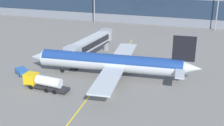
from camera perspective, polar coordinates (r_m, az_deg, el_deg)
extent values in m
plane|color=slate|center=(66.46, -1.02, -5.99)|extent=(700.00, 700.00, 0.00)
cube|color=yellow|center=(69.11, -3.26, -4.90)|extent=(0.45, 80.00, 0.01)
cube|color=slate|center=(134.90, 6.97, 10.77)|extent=(161.08, 18.22, 13.04)
cube|color=#1E2D42|center=(125.87, 6.29, 10.37)|extent=(156.25, 0.16, 7.30)
cylinder|color=#B2B7BC|center=(73.94, -0.28, -0.02)|extent=(35.19, 5.67, 3.94)
cylinder|color=navy|center=(73.81, -0.28, 0.24)|extent=(34.49, 5.48, 3.78)
cone|color=#B2B7BC|center=(80.15, -13.55, 1.07)|extent=(4.12, 3.93, 3.74)
cone|color=#B2B7BC|center=(72.14, 14.65, -0.95)|extent=(4.89, 3.58, 3.35)
cube|color=black|center=(70.56, 13.30, 2.60)|extent=(5.13, 0.61, 5.91)
cube|color=#B2B7BC|center=(68.34, 12.55, -1.83)|extent=(2.31, 6.39, 0.24)
cube|color=#B2B7BC|center=(75.69, 12.68, 0.43)|extent=(2.31, 6.39, 0.24)
cube|color=#B2B7BC|center=(65.36, -0.88, -3.23)|extent=(5.52, 14.94, 0.40)
cube|color=#B2B7BC|center=(82.33, 2.22, 1.98)|extent=(5.52, 14.94, 0.40)
cylinder|color=#939399|center=(68.49, -1.16, -3.32)|extent=(3.14, 2.31, 2.17)
cylinder|color=#939399|center=(80.53, 1.16, 0.50)|extent=(3.14, 2.31, 2.17)
cylinder|color=black|center=(78.76, -9.25, -1.41)|extent=(1.02, 0.45, 1.00)
cylinder|color=slate|center=(78.45, -9.29, -0.84)|extent=(0.20, 0.20, 1.66)
cylinder|color=black|center=(73.12, 1.01, -2.93)|extent=(1.02, 0.45, 1.00)
cylinder|color=slate|center=(72.78, 1.01, -2.33)|extent=(0.20, 0.20, 1.66)
cylinder|color=black|center=(76.30, 1.56, -1.88)|extent=(1.02, 0.45, 1.00)
cylinder|color=slate|center=(75.98, 1.57, -1.30)|extent=(0.20, 0.20, 1.66)
cube|color=#B2B7BC|center=(85.64, -3.97, 3.83)|extent=(6.39, 18.71, 2.80)
cube|color=#232328|center=(85.62, -3.94, 3.82)|extent=(5.95, 15.83, 1.54)
cube|color=#9EA3A8|center=(78.23, -7.38, 2.01)|extent=(4.13, 3.81, 2.94)
cylinder|color=#4C4C51|center=(79.31, -7.28, -0.15)|extent=(0.70, 0.70, 3.53)
cube|color=#262628|center=(79.90, -7.22, -1.23)|extent=(2.10, 2.10, 0.30)
cylinder|color=gray|center=(93.38, -1.10, 5.33)|extent=(3.90, 3.90, 3.08)
cylinder|color=gray|center=(94.29, -1.09, 3.48)|extent=(1.80, 1.80, 3.53)
cube|color=#232326|center=(69.87, -11.83, -4.37)|extent=(10.24, 3.74, 0.50)
cube|color=yellow|center=(71.81, -14.81, -2.83)|extent=(3.09, 2.83, 2.50)
cube|color=black|center=(72.36, -15.64, -2.29)|extent=(0.45, 2.30, 1.12)
cylinder|color=silver|center=(69.16, -11.72, -3.40)|extent=(6.23, 2.94, 2.20)
cylinder|color=black|center=(71.26, -14.91, -4.36)|extent=(1.04, 0.47, 1.00)
cylinder|color=black|center=(72.94, -13.79, -3.64)|extent=(1.04, 0.47, 1.00)
cylinder|color=black|center=(68.95, -12.16, -4.99)|extent=(1.04, 0.47, 1.00)
cylinder|color=black|center=(70.69, -11.07, -4.23)|extent=(1.04, 0.47, 1.00)
cylinder|color=black|center=(67.84, -10.70, -5.32)|extent=(1.04, 0.47, 1.00)
cylinder|color=black|center=(69.61, -9.63, -4.54)|extent=(1.04, 0.47, 1.00)
cube|color=#285B9E|center=(79.80, -16.46, -1.45)|extent=(4.41, 4.15, 1.10)
cube|color=black|center=(78.90, -16.23, -1.54)|extent=(2.32, 2.45, 0.33)
cylinder|color=black|center=(79.16, -15.38, -1.95)|extent=(0.63, 0.57, 0.60)
cylinder|color=black|center=(78.54, -16.78, -2.29)|extent=(0.63, 0.57, 0.60)
cylinder|color=black|center=(81.49, -16.08, -1.36)|extent=(0.63, 0.57, 0.60)
cylinder|color=black|center=(80.88, -17.44, -1.68)|extent=(0.63, 0.57, 0.60)
cylinder|color=gray|center=(121.25, 19.13, 9.91)|extent=(0.44, 0.44, 18.34)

